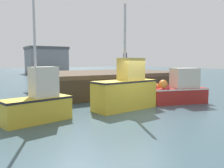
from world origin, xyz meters
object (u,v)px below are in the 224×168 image
at_px(rowboat, 164,95).
at_px(dockworker, 125,60).
at_px(fishing_boat_mid, 179,90).
at_px(fishing_boat_near_left, 38,102).
at_px(fishing_boat_near_right, 126,90).

bearing_deg(rowboat, dockworker, 80.47).
distance_m(fishing_boat_mid, dockworker, 8.18).
distance_m(fishing_boat_near_left, dockworker, 12.68).
height_order(fishing_boat_near_right, dockworker, fishing_boat_near_right).
height_order(fishing_boat_mid, rowboat, fishing_boat_mid).
height_order(fishing_boat_near_left, fishing_boat_mid, fishing_boat_near_left).
bearing_deg(fishing_boat_near_left, fishing_boat_mid, 0.25).
bearing_deg(fishing_boat_near_left, rowboat, 11.77).
distance_m(fishing_boat_mid, rowboat, 1.98).
bearing_deg(fishing_boat_near_right, rowboat, 20.48).
distance_m(fishing_boat_near_left, fishing_boat_mid, 8.18).
bearing_deg(dockworker, fishing_boat_mid, -101.57).
bearing_deg(rowboat, fishing_boat_mid, -108.22).
xyz_separation_m(fishing_boat_near_left, rowboat, (8.77, 1.83, -0.61)).
relative_size(fishing_boat_mid, rowboat, 1.88).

